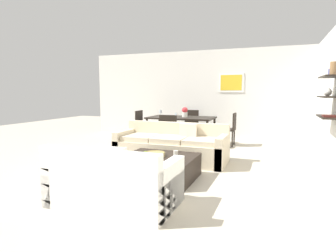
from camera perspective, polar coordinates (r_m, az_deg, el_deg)
name	(u,v)px	position (r m, az deg, el deg)	size (l,w,h in m)	color
ground_plane	(165,165)	(5.65, -0.51, -7.81)	(18.00, 18.00, 0.00)	#BCB29E
back_wall_unit	(217,95)	(8.78, 9.88, 6.26)	(8.40, 0.09, 2.70)	silver
sofa_beige	(172,147)	(5.89, 0.76, -4.29)	(2.28, 0.90, 0.78)	beige
loveseat_white	(114,182)	(3.72, -10.92, -11.12)	(1.58, 0.90, 0.78)	white
coffee_table	(159,167)	(4.74, -1.81, -8.32)	(1.19, 1.01, 0.38)	black
decorative_bowl	(155,154)	(4.68, -2.73, -5.68)	(0.35, 0.35, 0.07)	#99844C
candle_jar	(176,153)	(4.73, 1.56, -5.48)	(0.08, 0.08, 0.08)	silver
apple_on_coffee_table	(146,153)	(4.77, -4.56, -5.46)	(0.07, 0.07, 0.07)	#669E2D
dining_table	(181,119)	(7.80, 2.69, 1.35)	(1.79, 1.01, 0.75)	black
dining_chair_left_far	(142,123)	(8.52, -5.19, 0.59)	(0.44, 0.44, 0.88)	black
dining_chair_right_far	(230,127)	(7.74, 12.42, -0.18)	(0.44, 0.44, 0.88)	black
dining_chair_head	(190,122)	(8.68, 4.57, 0.72)	(0.44, 0.44, 0.88)	black
dining_chair_foot	(170,130)	(6.97, 0.32, -0.78)	(0.44, 0.44, 0.88)	black
wine_glass_foot	(176,115)	(7.37, 1.61, 2.33)	(0.06, 0.06, 0.14)	silver
wine_glass_head	(186,112)	(8.20, 3.67, 2.82)	(0.08, 0.08, 0.15)	silver
wine_glass_left_far	(161,112)	(8.13, -1.52, 2.92)	(0.08, 0.08, 0.17)	silver
centerpiece_vase	(185,112)	(7.77, 3.42, 2.83)	(0.16, 0.16, 0.27)	silver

